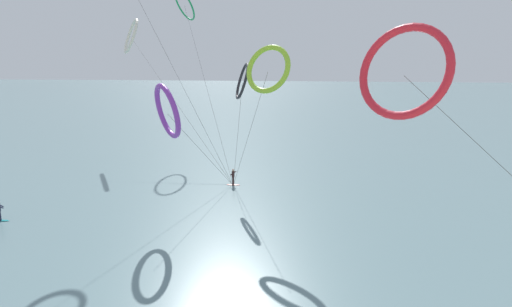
# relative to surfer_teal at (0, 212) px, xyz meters

# --- Properties ---
(sea_water) EXTENTS (400.00, 200.00, 0.08)m
(sea_water) POSITION_rel_surfer_teal_xyz_m (20.98, 83.73, -0.78)
(sea_water) COLOR slate
(sea_water) RESTS_ON ground
(surfer_teal) EXTENTS (1.40, 0.72, 1.70)m
(surfer_teal) POSITION_rel_surfer_teal_xyz_m (0.00, 0.00, 0.00)
(surfer_teal) COLOR teal
(surfer_teal) RESTS_ON ground
(surfer_coral) EXTENTS (1.40, 0.62, 1.70)m
(surfer_coral) POSITION_rel_surfer_teal_xyz_m (17.21, 12.09, 0.00)
(surfer_coral) COLOR #EA7260
(surfer_coral) RESTS_ON ground
(kite_violet) EXTENTS (5.79, 11.34, 11.11)m
(kite_violet) POSITION_rel_surfer_teal_xyz_m (13.35, 3.04, 7.99)
(kite_violet) COLOR purple
(kite_violet) RESTS_ON ground
(kite_lime) EXTENTS (6.35, 8.65, 14.13)m
(kite_lime) POSITION_rel_surfer_teal_xyz_m (21.28, 5.27, 11.27)
(kite_lime) COLOR #8CC62D
(kite_lime) RESTS_ON ground
(kite_crimson) EXTENTS (15.84, 6.93, 14.96)m
(kite_crimson) POSITION_rel_surfer_teal_xyz_m (29.23, -8.86, 11.70)
(kite_crimson) COLOR red
(kite_crimson) RESTS_ON ground
(kite_ivory) EXTENTS (19.19, 21.11, 18.07)m
(kite_ivory) POSITION_rel_surfer_teal_xyz_m (0.24, 30.42, 14.78)
(kite_ivory) COLOR silver
(kite_ivory) RESTS_ON ground
(kite_emerald) EXTENTS (13.23, 26.69, 22.51)m
(kite_emerald) POSITION_rel_surfer_teal_xyz_m (6.50, 35.96, 19.39)
(kite_emerald) COLOR #199351
(kite_emerald) RESTS_ON ground
(kite_charcoal) EXTENTS (2.30, 3.97, 12.48)m
(kite_charcoal) POSITION_rel_surfer_teal_xyz_m (18.13, 12.75, 9.81)
(kite_charcoal) COLOR black
(kite_charcoal) RESTS_ON ground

